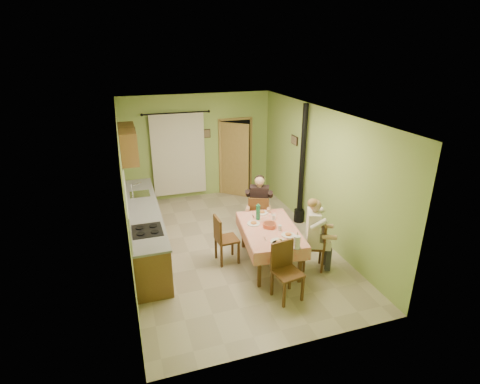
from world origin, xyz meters
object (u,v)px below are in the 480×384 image
object	(u,v)px
dining_table	(269,246)
man_right	(315,226)
chair_near	(287,282)
chair_far	(259,225)
man_far	(259,200)
chair_left	(226,248)
chair_right	(313,254)
stove_flue	(301,181)

from	to	relation	value
dining_table	man_right	bearing A→B (deg)	-22.09
chair_near	chair_far	bearing A→B (deg)	-107.78
dining_table	man_far	distance (m)	1.20
man_far	man_right	world-z (taller)	same
chair_far	man_far	size ratio (longest dim) A/B	0.72
chair_left	chair_right	bearing A→B (deg)	60.34
dining_table	chair_left	world-z (taller)	chair_left
chair_far	stove_flue	distance (m)	1.47
chair_far	chair_near	size ratio (longest dim) A/B	1.01
chair_near	chair_right	world-z (taller)	chair_near
dining_table	man_far	xyz separation A→B (m)	(0.18, 1.07, 0.50)
chair_near	man_right	size ratio (longest dim) A/B	0.71
dining_table	chair_right	xyz separation A→B (m)	(0.73, -0.41, -0.09)
dining_table	man_far	world-z (taller)	man_far
chair_right	stove_flue	world-z (taller)	stove_flue
dining_table	stove_flue	size ratio (longest dim) A/B	0.64
chair_far	stove_flue	bearing A→B (deg)	44.19
chair_near	chair_left	bearing A→B (deg)	-75.03
chair_right	man_right	xyz separation A→B (m)	(-0.01, 0.01, 0.59)
man_right	stove_flue	xyz separation A→B (m)	(0.66, 1.89, 0.15)
chair_right	stove_flue	xyz separation A→B (m)	(0.65, 1.90, 0.74)
dining_table	man_right	distance (m)	0.96
chair_near	stove_flue	bearing A→B (deg)	-130.08
stove_flue	chair_left	bearing A→B (deg)	-151.54
chair_far	chair_right	size ratio (longest dim) A/B	1.05
chair_left	stove_flue	distance (m)	2.55
chair_left	man_right	world-z (taller)	man_right
dining_table	stove_flue	world-z (taller)	stove_flue
chair_left	man_right	size ratio (longest dim) A/B	0.70
chair_near	chair_left	xyz separation A→B (m)	(-0.64, 1.40, -0.00)
chair_far	man_far	xyz separation A→B (m)	(0.01, 0.01, 0.59)
chair_far	stove_flue	world-z (taller)	stove_flue
stove_flue	chair_right	bearing A→B (deg)	-108.85
chair_near	man_far	size ratio (longest dim) A/B	0.71
chair_far	chair_left	world-z (taller)	chair_far
chair_far	stove_flue	xyz separation A→B (m)	(1.20, 0.43, 0.73)
chair_left	man_far	world-z (taller)	man_far
man_far	chair_right	bearing A→B (deg)	-45.42
chair_near	man_far	distance (m)	2.24
dining_table	chair_right	bearing A→B (deg)	-22.00
chair_left	stove_flue	bearing A→B (deg)	114.98
chair_far	chair_left	xyz separation A→B (m)	(-0.95, -0.73, -0.00)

